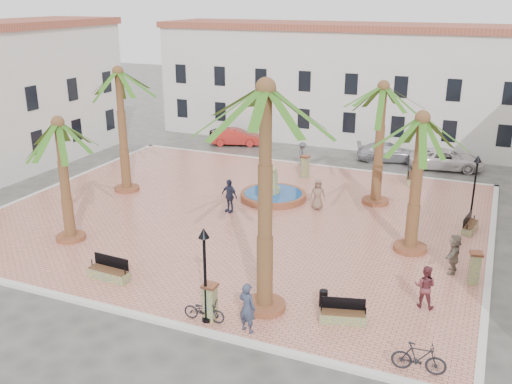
{
  "coord_description": "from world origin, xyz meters",
  "views": [
    {
      "loc": [
        12.43,
        -26.7,
        11.71
      ],
      "look_at": [
        1.0,
        0.0,
        1.6
      ],
      "focal_mm": 40.0,
      "sensor_mm": 36.0,
      "label": 1
    }
  ],
  "objects_px": {
    "bench_s": "(109,273)",
    "bollard_n": "(305,166)",
    "palm_s": "(266,115)",
    "palm_ne": "(383,101)",
    "bicycle_b": "(419,358)",
    "car_red": "(236,137)",
    "litter_bin": "(323,298)",
    "pedestrian_north": "(302,154)",
    "palm_e": "(421,136)",
    "bollard_e": "(475,268)",
    "car_silver": "(388,152)",
    "palm_nw": "(119,86)",
    "car_black": "(232,135)",
    "pedestrian_fountain_a": "(318,195)",
    "lamppost_e": "(476,177)",
    "fountain": "(273,194)",
    "bench_e": "(470,227)",
    "car_white": "(446,159)",
    "lamppost_s": "(205,259)",
    "palm_sw": "(59,138)",
    "cyclist_a": "(247,308)",
    "pedestrian_fountain_b": "(229,196)",
    "bicycle_a": "(204,311)",
    "pedestrian_east": "(454,254)",
    "bollard_se": "(210,301)",
    "bench_se": "(343,316)",
    "bench_ne": "(411,178)",
    "cyclist_b": "(425,286)"
  },
  "relations": [
    {
      "from": "palm_e",
      "to": "pedestrian_fountain_b",
      "type": "height_order",
      "value": "palm_e"
    },
    {
      "from": "palm_ne",
      "to": "bench_se",
      "type": "xyz_separation_m",
      "value": [
        1.6,
        -13.27,
        -5.71
      ]
    },
    {
      "from": "litter_bin",
      "to": "pedestrian_north",
      "type": "relative_size",
      "value": 0.39
    },
    {
      "from": "bench_ne",
      "to": "pedestrian_fountain_b",
      "type": "distance_m",
      "value": 12.73
    },
    {
      "from": "palm_e",
      "to": "palm_s",
      "type": "bearing_deg",
      "value": -119.56
    },
    {
      "from": "bollard_e",
      "to": "car_silver",
      "type": "distance_m",
      "value": 19.22
    },
    {
      "from": "fountain",
      "to": "pedestrian_north",
      "type": "relative_size",
      "value": 2.28
    },
    {
      "from": "palm_ne",
      "to": "lamppost_s",
      "type": "height_order",
      "value": "palm_ne"
    },
    {
      "from": "palm_s",
      "to": "car_white",
      "type": "relative_size",
      "value": 1.77
    },
    {
      "from": "bollard_e",
      "to": "car_red",
      "type": "bearing_deg",
      "value": 137.38
    },
    {
      "from": "cyclist_a",
      "to": "car_black",
      "type": "relative_size",
      "value": 0.51
    },
    {
      "from": "bollard_n",
      "to": "cyclist_b",
      "type": "xyz_separation_m",
      "value": [
        9.55,
        -13.97,
        0.09
      ]
    },
    {
      "from": "palm_s",
      "to": "palm_ne",
      "type": "relative_size",
      "value": 1.25
    },
    {
      "from": "palm_ne",
      "to": "cyclist_b",
      "type": "xyz_separation_m",
      "value": [
        4.2,
        -10.93,
        -5.1
      ]
    },
    {
      "from": "palm_sw",
      "to": "lamppost_e",
      "type": "bearing_deg",
      "value": 29.7
    },
    {
      "from": "bench_s",
      "to": "bicycle_a",
      "type": "distance_m",
      "value": 5.47
    },
    {
      "from": "palm_nw",
      "to": "cyclist_a",
      "type": "bearing_deg",
      "value": -40.63
    },
    {
      "from": "lamppost_s",
      "to": "palm_nw",
      "type": "bearing_deg",
      "value": 135.54
    },
    {
      "from": "bollard_n",
      "to": "palm_e",
      "type": "bearing_deg",
      "value": -47.07
    },
    {
      "from": "pedestrian_fountain_a",
      "to": "palm_nw",
      "type": "bearing_deg",
      "value": 164.81
    },
    {
      "from": "bollard_se",
      "to": "bollard_n",
      "type": "xyz_separation_m",
      "value": [
        -2.35,
        18.08,
        0.01
      ]
    },
    {
      "from": "palm_e",
      "to": "bench_s",
      "type": "xyz_separation_m",
      "value": [
        -11.39,
        -8.05,
        -5.29
      ]
    },
    {
      "from": "bicycle_b",
      "to": "car_red",
      "type": "distance_m",
      "value": 30.68
    },
    {
      "from": "palm_e",
      "to": "bollard_e",
      "type": "height_order",
      "value": "palm_e"
    },
    {
      "from": "fountain",
      "to": "palm_ne",
      "type": "bearing_deg",
      "value": 16.58
    },
    {
      "from": "car_silver",
      "to": "bicycle_b",
      "type": "bearing_deg",
      "value": 177.91
    },
    {
      "from": "bollard_n",
      "to": "pedestrian_fountain_b",
      "type": "xyz_separation_m",
      "value": [
        -1.88,
        -7.67,
        0.18
      ]
    },
    {
      "from": "palm_nw",
      "to": "palm_sw",
      "type": "xyz_separation_m",
      "value": [
        1.85,
        -7.35,
        -1.31
      ]
    },
    {
      "from": "bench_s",
      "to": "pedestrian_east",
      "type": "xyz_separation_m",
      "value": [
        13.45,
        6.42,
        0.62
      ]
    },
    {
      "from": "fountain",
      "to": "litter_bin",
      "type": "relative_size",
      "value": 5.89
    },
    {
      "from": "lamppost_s",
      "to": "bench_s",
      "type": "bearing_deg",
      "value": 166.24
    },
    {
      "from": "car_white",
      "to": "car_silver",
      "type": "bearing_deg",
      "value": 75.97
    },
    {
      "from": "bench_s",
      "to": "bollard_n",
      "type": "distance_m",
      "value": 17.22
    },
    {
      "from": "palm_s",
      "to": "car_red",
      "type": "xyz_separation_m",
      "value": [
        -12.01,
        23.1,
        -7.1
      ]
    },
    {
      "from": "bicycle_b",
      "to": "car_white",
      "type": "xyz_separation_m",
      "value": [
        -1.6,
        24.49,
        0.03
      ]
    },
    {
      "from": "fountain",
      "to": "bollard_n",
      "type": "relative_size",
      "value": 2.61
    },
    {
      "from": "palm_ne",
      "to": "bollard_n",
      "type": "height_order",
      "value": "palm_ne"
    },
    {
      "from": "palm_e",
      "to": "lamppost_e",
      "type": "distance_m",
      "value": 6.37
    },
    {
      "from": "fountain",
      "to": "bicycle_b",
      "type": "distance_m",
      "value": 17.02
    },
    {
      "from": "lamppost_e",
      "to": "bollard_e",
      "type": "xyz_separation_m",
      "value": [
        0.57,
        -7.39,
        -1.74
      ]
    },
    {
      "from": "bollard_e",
      "to": "palm_nw",
      "type": "bearing_deg",
      "value": 167.97
    },
    {
      "from": "bicycle_a",
      "to": "pedestrian_east",
      "type": "distance_m",
      "value": 11.25
    },
    {
      "from": "bench_se",
      "to": "palm_sw",
      "type": "bearing_deg",
      "value": 156.37
    },
    {
      "from": "lamppost_e",
      "to": "pedestrian_north",
      "type": "height_order",
      "value": "lamppost_e"
    },
    {
      "from": "lamppost_s",
      "to": "palm_ne",
      "type": "bearing_deg",
      "value": 78.5
    },
    {
      "from": "lamppost_s",
      "to": "car_white",
      "type": "height_order",
      "value": "lamppost_s"
    },
    {
      "from": "palm_s",
      "to": "pedestrian_north",
      "type": "xyz_separation_m",
      "value": [
        -4.97,
        19.1,
        -6.77
      ]
    },
    {
      "from": "bench_e",
      "to": "pedestrian_fountain_a",
      "type": "height_order",
      "value": "pedestrian_fountain_a"
    },
    {
      "from": "bollard_se",
      "to": "cyclist_a",
      "type": "relative_size",
      "value": 0.76
    },
    {
      "from": "palm_nw",
      "to": "car_black",
      "type": "height_order",
      "value": "palm_nw"
    }
  ]
}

